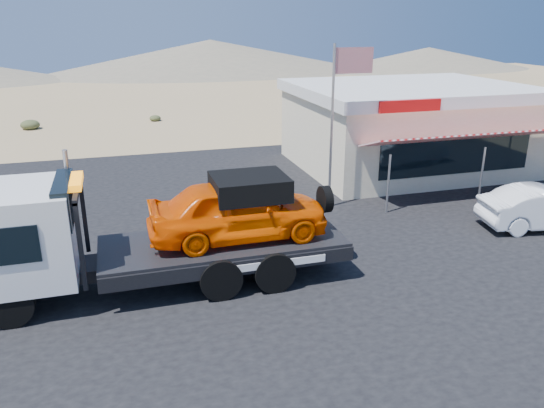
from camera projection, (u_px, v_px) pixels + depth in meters
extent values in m
plane|color=#9B8558|center=(235.00, 275.00, 14.93)|extent=(120.00, 120.00, 0.00)
cube|color=black|center=(272.00, 228.00, 18.18)|extent=(32.00, 24.00, 0.02)
cylinder|color=black|center=(10.00, 305.00, 12.24)|extent=(1.10, 0.33, 1.10)
cylinder|color=black|center=(23.00, 265.00, 14.22)|extent=(1.10, 0.33, 1.10)
cylinder|color=black|center=(220.00, 277.00, 13.56)|extent=(1.10, 0.60, 1.10)
cylinder|color=black|center=(205.00, 244.00, 15.55)|extent=(1.10, 0.60, 1.10)
cylinder|color=black|center=(273.00, 270.00, 13.95)|extent=(1.10, 0.60, 1.10)
cylinder|color=black|center=(252.00, 238.00, 15.93)|extent=(1.10, 0.60, 1.10)
cube|color=black|center=(179.00, 258.00, 14.27)|extent=(8.99, 1.10, 0.33)
cube|color=white|center=(23.00, 233.00, 12.88)|extent=(2.41, 2.58, 2.30)
cube|color=black|center=(64.00, 200.00, 12.90)|extent=(0.38, 2.19, 0.99)
cube|color=black|center=(82.00, 229.00, 13.27)|extent=(0.11, 2.41, 2.19)
cube|color=orange|center=(76.00, 181.00, 12.85)|extent=(0.27, 1.32, 0.16)
cube|color=black|center=(223.00, 242.00, 14.49)|extent=(6.58, 2.52, 0.16)
imported|color=#F65100|center=(238.00, 210.00, 14.31)|extent=(4.83, 1.94, 1.64)
cube|color=black|center=(249.00, 187.00, 14.19)|extent=(1.97, 1.64, 0.60)
cube|color=beige|center=(407.00, 131.00, 25.32)|extent=(10.00, 8.00, 3.40)
cube|color=white|center=(410.00, 90.00, 24.68)|extent=(10.40, 8.40, 0.50)
cube|color=red|center=(410.00, 106.00, 20.15)|extent=(2.60, 0.12, 0.45)
cube|color=black|center=(457.00, 155.00, 21.76)|extent=(7.00, 0.06, 1.60)
cube|color=red|center=(473.00, 136.00, 20.65)|extent=(9.00, 1.73, 0.61)
cylinder|color=#99999E|center=(388.00, 184.00, 19.29)|extent=(0.08, 0.08, 2.20)
cylinder|color=#99999E|center=(482.00, 175.00, 20.37)|extent=(0.08, 0.08, 2.20)
cylinder|color=#99999E|center=(332.00, 129.00, 19.26)|extent=(0.10, 0.10, 6.00)
cube|color=#B20C14|center=(354.00, 60.00, 18.67)|extent=(1.50, 0.02, 0.90)
ellipsoid|color=#3A4123|center=(30.00, 124.00, 34.40)|extent=(1.20, 1.20, 0.64)
ellipsoid|color=#3A4123|center=(155.00, 118.00, 37.18)|extent=(0.79, 0.79, 0.43)
cone|color=#726B59|center=(211.00, 56.00, 69.36)|extent=(44.00, 44.00, 4.20)
cone|color=#726B59|center=(428.00, 58.00, 74.03)|extent=(32.00, 32.00, 3.00)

